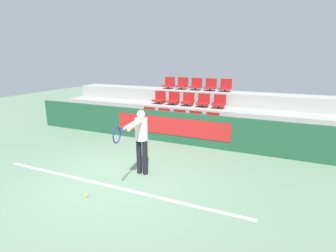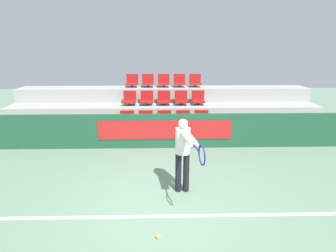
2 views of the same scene
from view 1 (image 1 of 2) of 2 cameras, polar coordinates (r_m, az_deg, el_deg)
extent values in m
plane|color=slate|center=(6.33, -11.23, -11.76)|extent=(30.00, 30.00, 0.00)
cube|color=white|center=(6.16, -12.57, -12.61)|extent=(6.32, 0.08, 0.01)
cube|color=#1E4C33|center=(8.75, 0.59, -0.25)|extent=(11.32, 0.12, 1.05)
cube|color=red|center=(8.67, 0.47, -0.04)|extent=(4.00, 0.02, 0.58)
cube|color=#9E9E99|center=(9.32, 1.96, -1.09)|extent=(10.92, 0.96, 0.49)
cube|color=#9E9E99|center=(10.13, 4.02, 1.61)|extent=(10.92, 0.96, 0.99)
cube|color=#9E9E99|center=(10.97, 5.78, 3.91)|extent=(10.92, 0.96, 1.48)
cylinder|color=#333333|center=(9.80, -4.52, 1.45)|extent=(0.07, 0.07, 0.10)
cube|color=#A31919|center=(9.78, -4.53, 1.88)|extent=(0.45, 0.39, 0.05)
cube|color=#A31919|center=(9.89, -4.06, 3.18)|extent=(0.45, 0.04, 0.34)
cylinder|color=#333333|center=(9.53, -1.30, 1.11)|extent=(0.07, 0.07, 0.10)
cube|color=#A31919|center=(9.51, -1.31, 1.55)|extent=(0.45, 0.39, 0.05)
cube|color=#A31919|center=(9.62, -0.87, 2.89)|extent=(0.45, 0.04, 0.34)
cylinder|color=#333333|center=(9.29, 2.08, 0.74)|extent=(0.07, 0.07, 0.10)
cube|color=#A31919|center=(9.27, 2.09, 1.20)|extent=(0.45, 0.39, 0.05)
cube|color=#A31919|center=(9.39, 2.50, 2.57)|extent=(0.45, 0.04, 0.34)
cylinder|color=#333333|center=(9.09, 5.63, 0.36)|extent=(0.07, 0.07, 0.10)
cube|color=#A31919|center=(9.07, 5.65, 0.82)|extent=(0.45, 0.39, 0.05)
cube|color=#A31919|center=(9.19, 6.03, 2.23)|extent=(0.45, 0.04, 0.34)
cylinder|color=#333333|center=(8.92, 9.33, -0.04)|extent=(0.07, 0.07, 0.10)
cube|color=#A31919|center=(8.90, 9.35, 0.43)|extent=(0.45, 0.39, 0.05)
cube|color=#A31919|center=(9.02, 9.69, 1.87)|extent=(0.45, 0.04, 0.34)
cylinder|color=#333333|center=(10.53, -2.07, 5.17)|extent=(0.07, 0.07, 0.10)
cube|color=#A31919|center=(10.52, -2.08, 5.57)|extent=(0.45, 0.39, 0.05)
cube|color=#A31919|center=(10.65, -1.67, 6.74)|extent=(0.45, 0.04, 0.34)
cylinder|color=#333333|center=(10.28, 0.98, 4.94)|extent=(0.07, 0.07, 0.10)
cube|color=#A31919|center=(10.27, 0.98, 5.35)|extent=(0.45, 0.39, 0.05)
cube|color=#A31919|center=(10.40, 1.37, 6.55)|extent=(0.45, 0.04, 0.34)
cylinder|color=#333333|center=(10.06, 4.17, 4.68)|extent=(0.07, 0.07, 0.10)
cube|color=#A31919|center=(10.05, 4.18, 5.11)|extent=(0.45, 0.39, 0.05)
cube|color=#A31919|center=(10.18, 4.54, 6.33)|extent=(0.45, 0.04, 0.34)
cylinder|color=#333333|center=(9.88, 7.49, 4.40)|extent=(0.07, 0.07, 0.10)
cube|color=#A31919|center=(9.86, 7.50, 4.83)|extent=(0.45, 0.39, 0.05)
cube|color=#A31919|center=(10.00, 7.83, 6.08)|extent=(0.45, 0.04, 0.34)
cylinder|color=#333333|center=(9.73, 10.92, 4.10)|extent=(0.07, 0.07, 0.10)
cube|color=#A31919|center=(9.71, 10.95, 4.53)|extent=(0.45, 0.39, 0.05)
cube|color=#A31919|center=(9.85, 11.24, 5.80)|extent=(0.45, 0.04, 0.34)
cylinder|color=#333333|center=(11.32, 0.06, 8.38)|extent=(0.07, 0.07, 0.10)
cube|color=#A31919|center=(11.32, 0.06, 8.76)|extent=(0.45, 0.39, 0.05)
cube|color=#A31919|center=(11.46, 0.43, 9.80)|extent=(0.45, 0.04, 0.34)
cylinder|color=#333333|center=(11.09, 2.96, 8.22)|extent=(0.07, 0.07, 0.10)
cube|color=#A31919|center=(11.08, 2.96, 8.61)|extent=(0.45, 0.39, 0.05)
cube|color=#A31919|center=(11.23, 3.31, 9.68)|extent=(0.45, 0.04, 0.34)
cylinder|color=#333333|center=(10.89, 5.97, 8.04)|extent=(0.07, 0.07, 0.10)
cube|color=#A31919|center=(10.88, 5.98, 8.44)|extent=(0.45, 0.39, 0.05)
cube|color=#A31919|center=(11.03, 6.30, 9.52)|extent=(0.45, 0.04, 0.34)
cylinder|color=#333333|center=(10.72, 9.08, 7.83)|extent=(0.07, 0.07, 0.10)
cube|color=#A31919|center=(10.71, 9.10, 8.23)|extent=(0.45, 0.39, 0.05)
cube|color=#A31919|center=(10.86, 9.39, 9.33)|extent=(0.45, 0.04, 0.34)
cylinder|color=#333333|center=(10.58, 12.28, 7.58)|extent=(0.07, 0.07, 0.10)
cube|color=#A31919|center=(10.57, 12.30, 7.99)|extent=(0.45, 0.39, 0.05)
cube|color=#A31919|center=(10.72, 12.56, 9.11)|extent=(0.45, 0.04, 0.34)
cylinder|color=black|center=(6.51, -6.30, -6.59)|extent=(0.13, 0.13, 0.87)
cylinder|color=black|center=(6.44, -5.02, -6.82)|extent=(0.13, 0.13, 0.87)
cylinder|color=white|center=(6.25, -5.83, -0.70)|extent=(0.30, 0.30, 0.53)
sphere|color=beige|center=(6.16, -5.91, 2.55)|extent=(0.19, 0.19, 0.19)
cylinder|color=beige|center=(5.78, -7.98, 0.25)|extent=(0.19, 0.68, 0.09)
cylinder|color=beige|center=(5.74, -7.28, 0.17)|extent=(0.19, 0.68, 0.09)
cylinder|color=navy|center=(5.33, -9.66, -1.07)|extent=(0.07, 0.30, 0.03)
torus|color=navy|center=(5.07, -11.08, -1.96)|extent=(0.07, 0.32, 0.32)
sphere|color=#CCDB33|center=(5.84, -17.28, -14.22)|extent=(0.07, 0.07, 0.07)
camera|label=2|loc=(3.46, -63.44, 9.51)|focal=28.00mm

